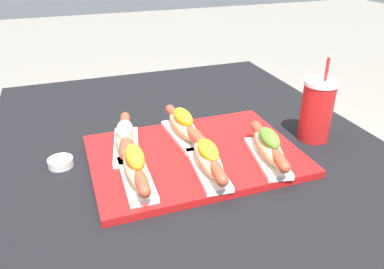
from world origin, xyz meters
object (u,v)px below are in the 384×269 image
(sauce_bowl, at_px, (61,162))
(drink_cup, at_px, (317,110))
(hot_dog_0, at_px, (136,167))
(hot_dog_4, at_px, (183,125))
(hot_dog_1, at_px, (208,158))
(serving_tray, at_px, (195,155))
(hot_dog_3, at_px, (125,137))
(hot_dog_2, at_px, (268,147))

(sauce_bowl, height_order, drink_cup, drink_cup)
(hot_dog_0, height_order, hot_dog_4, hot_dog_0)
(hot_dog_1, distance_m, sauce_bowl, 0.36)
(hot_dog_1, relative_size, hot_dog_4, 1.00)
(hot_dog_1, xyz_separation_m, hot_dog_4, (-0.00, 0.17, 0.00))
(serving_tray, xyz_separation_m, hot_dog_4, (-0.00, 0.08, 0.04))
(hot_dog_1, relative_size, hot_dog_3, 1.01)
(hot_dog_0, relative_size, drink_cup, 1.00)
(hot_dog_1, xyz_separation_m, hot_dog_2, (0.15, -0.00, 0.00))
(hot_dog_3, bearing_deg, hot_dog_1, -46.80)
(hot_dog_1, relative_size, hot_dog_2, 1.01)
(hot_dog_2, bearing_deg, hot_dog_1, 179.38)
(hot_dog_3, height_order, sauce_bowl, hot_dog_3)
(hot_dog_0, distance_m, drink_cup, 0.51)
(hot_dog_1, height_order, drink_cup, drink_cup)
(hot_dog_1, height_order, hot_dog_4, hot_dog_4)
(serving_tray, relative_size, hot_dog_4, 2.24)
(serving_tray, xyz_separation_m, hot_dog_2, (0.15, -0.09, 0.04))
(hot_dog_2, bearing_deg, drink_cup, 23.51)
(hot_dog_3, bearing_deg, hot_dog_4, 2.69)
(hot_dog_3, distance_m, drink_cup, 0.51)
(hot_dog_2, height_order, hot_dog_3, hot_dog_2)
(hot_dog_2, distance_m, hot_dog_3, 0.35)
(serving_tray, distance_m, hot_dog_3, 0.18)
(hot_dog_2, bearing_deg, hot_dog_0, 176.61)
(serving_tray, distance_m, hot_dog_2, 0.18)
(serving_tray, xyz_separation_m, sauce_bowl, (-0.32, 0.08, 0.00))
(sauce_bowl, bearing_deg, drink_cup, -7.32)
(serving_tray, xyz_separation_m, hot_dog_1, (-0.00, -0.09, 0.04))
(drink_cup, bearing_deg, hot_dog_1, -166.72)
(hot_dog_0, xyz_separation_m, hot_dog_3, (0.01, 0.15, -0.00))
(hot_dog_2, distance_m, sauce_bowl, 0.50)
(serving_tray, relative_size, drink_cup, 2.25)
(hot_dog_2, xyz_separation_m, drink_cup, (0.19, 0.08, 0.03))
(drink_cup, bearing_deg, hot_dog_2, -156.49)
(hot_dog_4, height_order, drink_cup, drink_cup)
(serving_tray, distance_m, drink_cup, 0.35)
(serving_tray, height_order, hot_dog_2, hot_dog_2)
(hot_dog_0, bearing_deg, serving_tray, 23.96)
(serving_tray, height_order, drink_cup, drink_cup)
(serving_tray, relative_size, hot_dog_0, 2.24)
(hot_dog_0, height_order, drink_cup, drink_cup)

